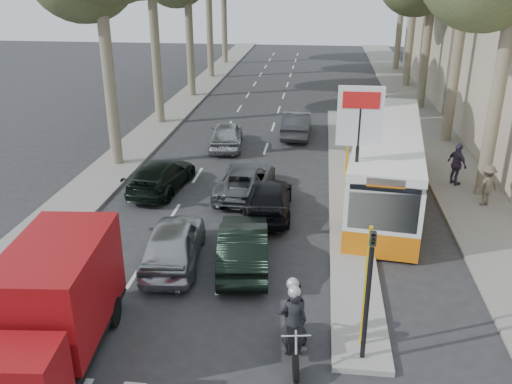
{
  "coord_description": "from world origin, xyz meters",
  "views": [
    {
      "loc": [
        1.93,
        -12.61,
        9.04
      ],
      "look_at": [
        -0.23,
        5.37,
        1.6
      ],
      "focal_mm": 38.0,
      "sensor_mm": 36.0,
      "label": 1
    }
  ],
  "objects_px": {
    "red_truck": "(53,307)",
    "city_bus": "(386,161)",
    "silver_hatchback": "(173,243)",
    "motorcycle": "(292,319)",
    "dark_hatchback": "(244,245)"
  },
  "relations": [
    {
      "from": "red_truck",
      "to": "city_bus",
      "type": "relative_size",
      "value": 0.48
    },
    {
      "from": "silver_hatchback",
      "to": "motorcycle",
      "type": "xyz_separation_m",
      "value": [
        4.14,
        -4.0,
        0.18
      ]
    },
    {
      "from": "dark_hatchback",
      "to": "city_bus",
      "type": "relative_size",
      "value": 0.38
    },
    {
      "from": "silver_hatchback",
      "to": "red_truck",
      "type": "height_order",
      "value": "red_truck"
    },
    {
      "from": "city_bus",
      "to": "red_truck",
      "type": "bearing_deg",
      "value": -120.77
    },
    {
      "from": "silver_hatchback",
      "to": "city_bus",
      "type": "height_order",
      "value": "city_bus"
    },
    {
      "from": "dark_hatchback",
      "to": "silver_hatchback",
      "type": "bearing_deg",
      "value": -3.37
    },
    {
      "from": "dark_hatchback",
      "to": "motorcycle",
      "type": "bearing_deg",
      "value": 106.95
    },
    {
      "from": "silver_hatchback",
      "to": "city_bus",
      "type": "relative_size",
      "value": 0.37
    },
    {
      "from": "dark_hatchback",
      "to": "red_truck",
      "type": "relative_size",
      "value": 0.78
    },
    {
      "from": "red_truck",
      "to": "dark_hatchback",
      "type": "bearing_deg",
      "value": 48.24
    },
    {
      "from": "silver_hatchback",
      "to": "red_truck",
      "type": "relative_size",
      "value": 0.78
    },
    {
      "from": "red_truck",
      "to": "motorcycle",
      "type": "xyz_separation_m",
      "value": [
        5.7,
        1.07,
        -0.62
      ]
    },
    {
      "from": "motorcycle",
      "to": "red_truck",
      "type": "bearing_deg",
      "value": -177.23
    },
    {
      "from": "dark_hatchback",
      "to": "motorcycle",
      "type": "relative_size",
      "value": 1.85
    }
  ]
}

